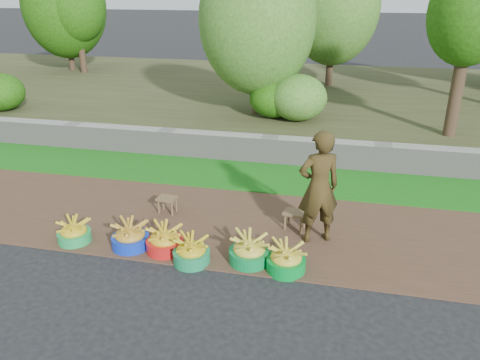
% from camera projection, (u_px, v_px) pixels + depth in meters
% --- Properties ---
extents(ground_plane, '(120.00, 120.00, 0.00)m').
position_uv_depth(ground_plane, '(219.00, 272.00, 6.04)').
color(ground_plane, black).
rests_on(ground_plane, ground).
extents(dirt_shoulder, '(80.00, 2.50, 0.02)m').
position_uv_depth(dirt_shoulder, '(240.00, 226.00, 7.16)').
color(dirt_shoulder, '#4B3424').
rests_on(dirt_shoulder, ground).
extents(grass_verge, '(80.00, 1.50, 0.04)m').
position_uv_depth(grass_verge, '(262.00, 176.00, 8.95)').
color(grass_verge, '#186914').
rests_on(grass_verge, ground).
extents(retaining_wall, '(80.00, 0.35, 0.55)m').
position_uv_depth(retaining_wall, '(270.00, 150.00, 9.62)').
color(retaining_wall, gray).
rests_on(retaining_wall, ground).
extents(earth_bank, '(80.00, 10.00, 0.50)m').
position_uv_depth(earth_bank, '(296.00, 98.00, 14.03)').
color(earth_bank, '#3D4122').
rests_on(earth_bank, ground).
extents(vegetation, '(32.20, 7.90, 4.00)m').
position_uv_depth(vegetation, '(333.00, 17.00, 12.21)').
color(vegetation, '#3A2B1C').
rests_on(vegetation, earth_bank).
extents(basin_a, '(0.47, 0.47, 0.35)m').
position_uv_depth(basin_a, '(74.00, 233.00, 6.66)').
color(basin_a, '#1C9447').
rests_on(basin_a, ground).
extents(basin_b, '(0.52, 0.52, 0.39)m').
position_uv_depth(basin_b, '(130.00, 237.00, 6.52)').
color(basin_b, '#0E2FBA').
rests_on(basin_b, ground).
extents(basin_c, '(0.52, 0.52, 0.39)m').
position_uv_depth(basin_c, '(165.00, 241.00, 6.42)').
color(basin_c, red).
rests_on(basin_c, ground).
extents(basin_d, '(0.49, 0.49, 0.37)m').
position_uv_depth(basin_d, '(191.00, 252.00, 6.17)').
color(basin_d, '#177D4B').
rests_on(basin_d, ground).
extents(basin_e, '(0.54, 0.54, 0.40)m').
position_uv_depth(basin_e, '(249.00, 251.00, 6.16)').
color(basin_e, '#087837').
rests_on(basin_e, ground).
extents(basin_f, '(0.51, 0.51, 0.38)m').
position_uv_depth(basin_f, '(286.00, 259.00, 5.99)').
color(basin_f, '#008228').
rests_on(basin_f, ground).
extents(stool_left, '(0.32, 0.26, 0.27)m').
position_uv_depth(stool_left, '(167.00, 201.00, 7.47)').
color(stool_left, brown).
rests_on(stool_left, dirt_shoulder).
extents(stool_right, '(0.37, 0.31, 0.29)m').
position_uv_depth(stool_right, '(295.00, 215.00, 6.96)').
color(stool_right, brown).
rests_on(stool_right, dirt_shoulder).
extents(vendor_woman, '(0.71, 0.60, 1.64)m').
position_uv_depth(vendor_woman, '(319.00, 187.00, 6.44)').
color(vendor_woman, black).
rests_on(vendor_woman, dirt_shoulder).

